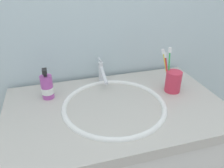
# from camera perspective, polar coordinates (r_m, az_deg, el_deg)

# --- Properties ---
(tiled_wall_back) EXTENTS (2.16, 0.04, 2.40)m
(tiled_wall_back) POSITION_cam_1_polar(r_m,az_deg,el_deg) (1.14, -3.89, 18.92)
(tiled_wall_back) COLOR silver
(tiled_wall_back) RESTS_ON ground
(sink_basin) EXTENTS (0.46, 0.46, 0.13)m
(sink_basin) POSITION_cam_1_polar(r_m,az_deg,el_deg) (1.00, 0.48, -7.58)
(sink_basin) COLOR white
(sink_basin) RESTS_ON vanity_counter
(faucet) EXTENTS (0.02, 0.16, 0.12)m
(faucet) POSITION_cam_1_polar(r_m,az_deg,el_deg) (1.13, -2.62, 2.96)
(faucet) COLOR silver
(faucet) RESTS_ON sink_basin
(toothbrush_cup) EXTENTS (0.07, 0.07, 0.10)m
(toothbrush_cup) POSITION_cam_1_polar(r_m,az_deg,el_deg) (1.10, 15.54, 0.62)
(toothbrush_cup) COLOR #D8334C
(toothbrush_cup) RESTS_ON vanity_counter
(toothbrush_yellow) EXTENTS (0.05, 0.05, 0.20)m
(toothbrush_yellow) POSITION_cam_1_polar(r_m,az_deg,el_deg) (1.08, 13.71, 4.31)
(toothbrush_yellow) COLOR yellow
(toothbrush_yellow) RESTS_ON toothbrush_cup
(toothbrush_green) EXTENTS (0.02, 0.03, 0.21)m
(toothbrush_green) POSITION_cam_1_polar(r_m,az_deg,el_deg) (1.08, 14.52, 4.48)
(toothbrush_green) COLOR green
(toothbrush_green) RESTS_ON toothbrush_cup
(toothbrush_red) EXTENTS (0.04, 0.05, 0.18)m
(toothbrush_red) POSITION_cam_1_polar(r_m,az_deg,el_deg) (1.08, 13.95, 3.78)
(toothbrush_red) COLOR red
(toothbrush_red) RESTS_ON toothbrush_cup
(soap_dispenser) EXTENTS (0.06, 0.06, 0.15)m
(soap_dispenser) POSITION_cam_1_polar(r_m,az_deg,el_deg) (1.04, -16.42, -0.78)
(soap_dispenser) COLOR #B24CA5
(soap_dispenser) RESTS_ON vanity_counter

